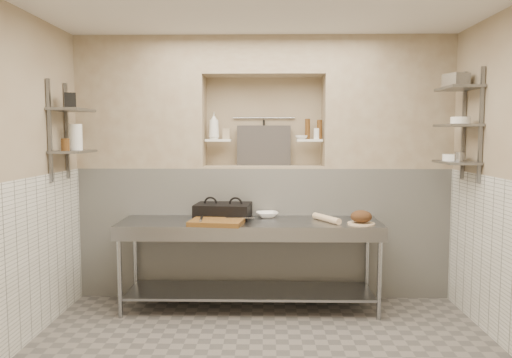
{
  "coord_description": "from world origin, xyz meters",
  "views": [
    {
      "loc": [
        0.02,
        -3.73,
        1.77
      ],
      "look_at": [
        -0.07,
        0.9,
        1.35
      ],
      "focal_mm": 35.0,
      "sensor_mm": 36.0,
      "label": 1
    }
  ],
  "objects_px": {
    "cutting_board": "(217,222)",
    "bowl_alcove": "(301,137)",
    "rolling_pin": "(326,219)",
    "bread_loaf": "(361,216)",
    "mixing_bowl": "(267,215)",
    "jug_left": "(76,137)",
    "prep_table": "(250,247)",
    "panini_press": "(223,211)",
    "bottle_soap": "(214,126)"
  },
  "relations": [
    {
      "from": "cutting_board",
      "to": "bowl_alcove",
      "type": "distance_m",
      "value": 1.39
    },
    {
      "from": "rolling_pin",
      "to": "bread_loaf",
      "type": "distance_m",
      "value": 0.35
    },
    {
      "from": "mixing_bowl",
      "to": "jug_left",
      "type": "relative_size",
      "value": 0.91
    },
    {
      "from": "prep_table",
      "to": "mixing_bowl",
      "type": "relative_size",
      "value": 11.29
    },
    {
      "from": "prep_table",
      "to": "bowl_alcove",
      "type": "distance_m",
      "value": 1.34
    },
    {
      "from": "bowl_alcove",
      "to": "panini_press",
      "type": "bearing_deg",
      "value": -156.06
    },
    {
      "from": "mixing_bowl",
      "to": "bread_loaf",
      "type": "xyz_separation_m",
      "value": [
        0.91,
        -0.39,
        0.05
      ]
    },
    {
      "from": "prep_table",
      "to": "jug_left",
      "type": "distance_m",
      "value": 2.03
    },
    {
      "from": "prep_table",
      "to": "bottle_soap",
      "type": "distance_m",
      "value": 1.4
    },
    {
      "from": "cutting_board",
      "to": "bottle_soap",
      "type": "bearing_deg",
      "value": 97.43
    },
    {
      "from": "rolling_pin",
      "to": "prep_table",
      "type": "bearing_deg",
      "value": 179.23
    },
    {
      "from": "rolling_pin",
      "to": "bottle_soap",
      "type": "height_order",
      "value": "bottle_soap"
    },
    {
      "from": "bottle_soap",
      "to": "bread_loaf",
      "type": "bearing_deg",
      "value": -25.04
    },
    {
      "from": "prep_table",
      "to": "cutting_board",
      "type": "relative_size",
      "value": 5.19
    },
    {
      "from": "bread_loaf",
      "to": "jug_left",
      "type": "relative_size",
      "value": 0.81
    },
    {
      "from": "rolling_pin",
      "to": "jug_left",
      "type": "height_order",
      "value": "jug_left"
    },
    {
      "from": "bowl_alcove",
      "to": "jug_left",
      "type": "relative_size",
      "value": 0.53
    },
    {
      "from": "cutting_board",
      "to": "rolling_pin",
      "type": "xyz_separation_m",
      "value": [
        1.08,
        0.18,
        0.01
      ]
    },
    {
      "from": "jug_left",
      "to": "mixing_bowl",
      "type": "bearing_deg",
      "value": 9.01
    },
    {
      "from": "bread_loaf",
      "to": "bottle_soap",
      "type": "relative_size",
      "value": 0.69
    },
    {
      "from": "jug_left",
      "to": "bottle_soap",
      "type": "bearing_deg",
      "value": 25.13
    },
    {
      "from": "mixing_bowl",
      "to": "rolling_pin",
      "type": "relative_size",
      "value": 0.55
    },
    {
      "from": "cutting_board",
      "to": "bottle_soap",
      "type": "relative_size",
      "value": 1.7
    },
    {
      "from": "prep_table",
      "to": "bread_loaf",
      "type": "bearing_deg",
      "value": -7.77
    },
    {
      "from": "mixing_bowl",
      "to": "rolling_pin",
      "type": "distance_m",
      "value": 0.64
    },
    {
      "from": "mixing_bowl",
      "to": "bottle_soap",
      "type": "relative_size",
      "value": 0.78
    },
    {
      "from": "mixing_bowl",
      "to": "bowl_alcove",
      "type": "distance_m",
      "value": 0.94
    },
    {
      "from": "prep_table",
      "to": "jug_left",
      "type": "xyz_separation_m",
      "value": [
        -1.7,
        -0.06,
        1.1
      ]
    },
    {
      "from": "cutting_board",
      "to": "bowl_alcove",
      "type": "height_order",
      "value": "bowl_alcove"
    },
    {
      "from": "rolling_pin",
      "to": "jug_left",
      "type": "bearing_deg",
      "value": -178.89
    },
    {
      "from": "panini_press",
      "to": "jug_left",
      "type": "bearing_deg",
      "value": -164.5
    },
    {
      "from": "panini_press",
      "to": "bowl_alcove",
      "type": "xyz_separation_m",
      "value": [
        0.83,
        0.37,
        0.76
      ]
    },
    {
      "from": "bottle_soap",
      "to": "panini_press",
      "type": "bearing_deg",
      "value": -70.76
    },
    {
      "from": "prep_table",
      "to": "mixing_bowl",
      "type": "xyz_separation_m",
      "value": [
        0.17,
        0.24,
        0.29
      ]
    },
    {
      "from": "mixing_bowl",
      "to": "bowl_alcove",
      "type": "height_order",
      "value": "bowl_alcove"
    },
    {
      "from": "mixing_bowl",
      "to": "rolling_pin",
      "type": "height_order",
      "value": "rolling_pin"
    },
    {
      "from": "prep_table",
      "to": "cutting_board",
      "type": "bearing_deg",
      "value": -149.38
    },
    {
      "from": "panini_press",
      "to": "jug_left",
      "type": "relative_size",
      "value": 2.36
    },
    {
      "from": "rolling_pin",
      "to": "bowl_alcove",
      "type": "height_order",
      "value": "bowl_alcove"
    },
    {
      "from": "rolling_pin",
      "to": "bread_loaf",
      "type": "xyz_separation_m",
      "value": [
        0.32,
        -0.14,
        0.04
      ]
    },
    {
      "from": "bottle_soap",
      "to": "bowl_alcove",
      "type": "bearing_deg",
      "value": 0.15
    },
    {
      "from": "cutting_board",
      "to": "jug_left",
      "type": "distance_m",
      "value": 1.62
    },
    {
      "from": "bottle_soap",
      "to": "rolling_pin",
      "type": "bearing_deg",
      "value": -25.49
    },
    {
      "from": "bowl_alcove",
      "to": "prep_table",
      "type": "bearing_deg",
      "value": -134.75
    },
    {
      "from": "rolling_pin",
      "to": "bread_loaf",
      "type": "bearing_deg",
      "value": -23.35
    },
    {
      "from": "cutting_board",
      "to": "mixing_bowl",
      "type": "relative_size",
      "value": 2.18
    },
    {
      "from": "bread_loaf",
      "to": "bowl_alcove",
      "type": "xyz_separation_m",
      "value": [
        -0.53,
        0.7,
        0.76
      ]
    },
    {
      "from": "cutting_board",
      "to": "bread_loaf",
      "type": "relative_size",
      "value": 2.46
    },
    {
      "from": "cutting_board",
      "to": "bottle_soap",
      "type": "xyz_separation_m",
      "value": [
        -0.1,
        0.73,
        0.94
      ]
    },
    {
      "from": "cutting_board",
      "to": "jug_left",
      "type": "bearing_deg",
      "value": 174.74
    }
  ]
}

